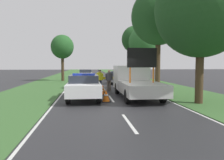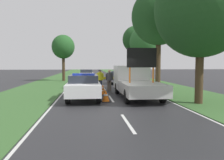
{
  "view_description": "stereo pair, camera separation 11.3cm",
  "coord_description": "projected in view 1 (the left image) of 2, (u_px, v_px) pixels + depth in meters",
  "views": [
    {
      "loc": [
        -1.56,
        -12.14,
        2.16
      ],
      "look_at": [
        0.18,
        2.49,
        1.1
      ],
      "focal_mm": 35.0,
      "sensor_mm": 36.0,
      "label": 1
    },
    {
      "loc": [
        -1.44,
        -12.15,
        2.16
      ],
      "look_at": [
        0.18,
        2.49,
        1.1
      ],
      "focal_mm": 35.0,
      "sensor_mm": 36.0,
      "label": 2
    }
  ],
  "objects": [
    {
      "name": "roadside_tree_mid_right",
      "position": [
        201.0,
        9.0,
        11.63
      ],
      "size": [
        4.94,
        4.94,
        7.7
      ],
      "color": "#42301E",
      "rests_on": "ground"
    },
    {
      "name": "work_truck",
      "position": [
        135.0,
        81.0,
        14.73
      ],
      "size": [
        2.27,
        6.4,
        3.12
      ],
      "rotation": [
        0.0,
        0.0,
        3.16
      ],
      "color": "white",
      "rests_on": "ground"
    },
    {
      "name": "pedestrian_civilian",
      "position": [
        109.0,
        79.0,
        17.71
      ],
      "size": [
        0.62,
        0.39,
        1.72
      ],
      "rotation": [
        0.0,
        0.0,
        0.01
      ],
      "color": "brown",
      "rests_on": "ground"
    },
    {
      "name": "grass_verge_left",
      "position": [
        57.0,
        79.0,
        31.49
      ],
      "size": [
        4.71,
        120.0,
        0.03
      ],
      "color": "#38602D",
      "rests_on": "ground"
    },
    {
      "name": "queued_car_van_white",
      "position": [
        86.0,
        74.0,
        30.66
      ],
      "size": [
        1.81,
        4.57,
        1.45
      ],
      "rotation": [
        0.0,
        0.0,
        3.14
      ],
      "color": "silver",
      "rests_on": "ground"
    },
    {
      "name": "police_car",
      "position": [
        84.0,
        86.0,
        13.44
      ],
      "size": [
        1.93,
        4.98,
        1.61
      ],
      "rotation": [
        0.0,
        0.0,
        -0.03
      ],
      "color": "white",
      "rests_on": "ground"
    },
    {
      "name": "lane_markings",
      "position": [
        100.0,
        83.0,
        25.14
      ],
      "size": [
        6.71,
        60.12,
        0.01
      ],
      "color": "silver",
      "rests_on": "ground"
    },
    {
      "name": "traffic_cone_centre_front",
      "position": [
        102.0,
        91.0,
        15.51
      ],
      "size": [
        0.37,
        0.37,
        0.52
      ],
      "color": "black",
      "rests_on": "ground"
    },
    {
      "name": "roadside_tree_far_left",
      "position": [
        134.0,
        40.0,
        30.11
      ],
      "size": [
        3.52,
        3.52,
        7.45
      ],
      "color": "#42301E",
      "rests_on": "ground"
    },
    {
      "name": "grass_verge_right",
      "position": [
        135.0,
        79.0,
        32.85
      ],
      "size": [
        4.71,
        120.0,
        0.03
      ],
      "color": "#38602D",
      "rests_on": "ground"
    },
    {
      "name": "roadside_tree_near_right",
      "position": [
        158.0,
        17.0,
        17.29
      ],
      "size": [
        4.3,
        4.3,
        8.21
      ],
      "color": "#42301E",
      "rests_on": "ground"
    },
    {
      "name": "road_barrier",
      "position": [
        106.0,
        79.0,
        18.62
      ],
      "size": [
        3.11,
        0.08,
        1.1
      ],
      "rotation": [
        0.0,
        0.0,
        -0.1
      ],
      "color": "black",
      "rests_on": "ground"
    },
    {
      "name": "police_officer",
      "position": [
        100.0,
        78.0,
        18.03
      ],
      "size": [
        0.61,
        0.39,
        1.71
      ],
      "rotation": [
        0.0,
        0.0,
        3.45
      ],
      "color": "#191E38",
      "rests_on": "ground"
    },
    {
      "name": "ground_plane",
      "position": [
        114.0,
        102.0,
        12.36
      ],
      "size": [
        160.0,
        160.0,
        0.0
      ],
      "primitive_type": "plane",
      "color": "#28282B"
    },
    {
      "name": "roadside_tree_near_left",
      "position": [
        62.0,
        47.0,
        27.99
      ],
      "size": [
        2.9,
        2.9,
        5.94
      ],
      "color": "#42301E",
      "rests_on": "ground"
    },
    {
      "name": "roadside_tree_mid_left",
      "position": [
        144.0,
        42.0,
        27.68
      ],
      "size": [
        3.8,
        3.8,
        6.95
      ],
      "color": "#42301E",
      "rests_on": "ground"
    },
    {
      "name": "traffic_cone_near_truck",
      "position": [
        106.0,
        96.0,
        12.6
      ],
      "size": [
        0.51,
        0.51,
        0.7
      ],
      "color": "black",
      "rests_on": "ground"
    },
    {
      "name": "queued_car_suv_grey",
      "position": [
        116.0,
        77.0,
        24.54
      ],
      "size": [
        1.72,
        4.27,
        1.4
      ],
      "rotation": [
        0.0,
        0.0,
        3.14
      ],
      "color": "slate",
      "rests_on": "ground"
    },
    {
      "name": "traffic_cone_near_police",
      "position": [
        103.0,
        89.0,
        16.66
      ],
      "size": [
        0.46,
        0.46,
        0.63
      ],
      "color": "black",
      "rests_on": "ground"
    }
  ]
}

